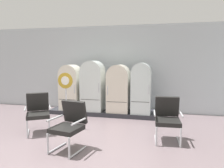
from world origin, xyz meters
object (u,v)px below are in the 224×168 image
armchair_left (38,111)px  armchair_center (69,123)px  refrigerator_1 (93,84)px  sign_stand (66,103)px  refrigerator_0 (71,86)px  refrigerator_3 (141,87)px  armchair_right (167,117)px  refrigerator_2 (119,87)px

armchair_left → armchair_center: (1.21, -0.79, 0.00)m
refrigerator_1 → sign_stand: refrigerator_1 is taller
refrigerator_0 → refrigerator_3: (2.37, -0.00, 0.04)m
armchair_center → refrigerator_1: bearing=98.5°
armchair_right → sign_stand: bearing=173.0°
refrigerator_2 → refrigerator_1: bearing=-178.1°
refrigerator_1 → refrigerator_2: (0.86, 0.03, -0.07)m
armchair_center → armchair_left: bearing=146.7°
refrigerator_1 → armchair_right: (2.35, -1.84, -0.46)m
armchair_right → refrigerator_0: bearing=149.8°
armchair_center → armchair_right: bearing=26.2°
refrigerator_0 → refrigerator_2: refrigerator_2 is taller
refrigerator_0 → armchair_center: 3.05m
refrigerator_1 → armchair_right: refrigerator_1 is taller
refrigerator_3 → armchair_right: refrigerator_3 is taller
refrigerator_0 → armchair_center: bearing=-66.6°
armchair_right → refrigerator_1: bearing=142.0°
refrigerator_0 → armchair_right: 3.64m
refrigerator_1 → refrigerator_3: (1.59, -0.02, -0.03)m
armchair_left → sign_stand: (0.54, 0.48, 0.14)m
refrigerator_1 → armchair_left: (-0.79, -1.99, -0.46)m
refrigerator_3 → sign_stand: (-1.84, -1.50, -0.29)m
refrigerator_0 → refrigerator_1: size_ratio=0.92×
sign_stand → refrigerator_2: bearing=54.4°
refrigerator_1 → sign_stand: size_ratio=1.12×
refrigerator_2 → armchair_left: bearing=-129.2°
refrigerator_1 → sign_stand: (-0.25, -1.52, -0.32)m
refrigerator_3 → armchair_center: 3.04m
refrigerator_0 → armchair_center: size_ratio=1.54×
armchair_right → armchair_center: same height
refrigerator_2 → sign_stand: size_ratio=1.03×
refrigerator_3 → sign_stand: bearing=-140.7°
refrigerator_2 → refrigerator_3: (0.73, -0.04, 0.04)m
armchair_left → armchair_right: same height
refrigerator_2 → armchair_center: refrigerator_2 is taller
refrigerator_2 → armchair_left: 2.64m
armchair_left → refrigerator_2: bearing=50.8°
refrigerator_2 → armchair_left: (-1.65, -2.02, -0.39)m
sign_stand → refrigerator_1: bearing=80.7°
refrigerator_0 → armchair_right: bearing=-30.2°
armchair_center → refrigerator_0: bearing=113.4°
armchair_right → sign_stand: 2.62m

